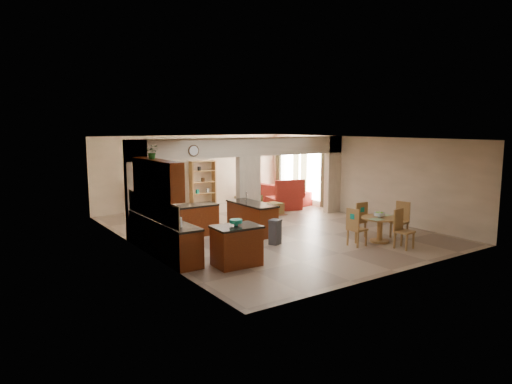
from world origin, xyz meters
TOP-DOWN VIEW (x-y plane):
  - floor at (0.00, 0.00)m, footprint 10.00×10.00m
  - ceiling at (0.00, 0.00)m, footprint 10.00×10.00m
  - wall_back at (0.00, 5.00)m, footprint 8.00×0.00m
  - wall_front at (0.00, -5.00)m, footprint 8.00×0.00m
  - wall_left at (-4.00, 0.00)m, footprint 0.00×10.00m
  - wall_right at (4.00, 0.00)m, footprint 0.00×10.00m
  - partition_left_pier at (-3.70, 1.00)m, footprint 0.60×0.25m
  - partition_center_pier at (0.00, 1.00)m, footprint 0.80×0.25m
  - partition_right_pier at (3.70, 1.00)m, footprint 0.60×0.25m
  - partition_header at (0.00, 1.00)m, footprint 8.00×0.25m
  - kitchen_counter at (-3.26, -0.25)m, footprint 2.52×3.29m
  - upper_cabinets at (-3.82, -0.80)m, footprint 0.35×2.40m
  - peninsula at (-0.60, -0.11)m, footprint 0.70×1.85m
  - wall_clock at (-2.00, 0.85)m, footprint 0.34×0.03m
  - rug at (1.20, 2.10)m, footprint 1.60×1.30m
  - fireplace at (-1.60, 4.83)m, footprint 1.60×0.35m
  - shelving_unit at (0.35, 4.82)m, footprint 1.00×0.32m
  - window_a at (3.97, 2.30)m, footprint 0.02×0.90m
  - window_b at (3.97, 4.00)m, footprint 0.02×0.90m
  - glazed_door at (3.97, 3.15)m, footprint 0.02×0.70m
  - drape_a_left at (3.93, 1.70)m, footprint 0.10×0.28m
  - drape_a_right at (3.93, 2.90)m, footprint 0.10×0.28m
  - drape_b_left at (3.93, 3.40)m, footprint 0.10×0.28m
  - drape_b_right at (3.93, 4.60)m, footprint 0.10×0.28m
  - ceiling_fan at (1.50, 3.00)m, footprint 1.00×1.00m
  - kitchen_island at (-2.66, -2.56)m, footprint 1.10×0.81m
  - teal_bowl at (-2.65, -2.53)m, footprint 0.30×0.30m
  - trash_can at (-0.82, -1.56)m, footprint 0.37×0.35m
  - dining_table at (1.70, -2.99)m, footprint 1.02×1.02m
  - fruit_bowl at (1.62, -3.02)m, footprint 0.30×0.30m
  - sofa at (3.30, 3.66)m, footprint 2.86×1.56m
  - chaise at (2.58, 2.45)m, footprint 1.36×1.21m
  - armchair at (0.93, 2.41)m, footprint 0.99×1.00m
  - ottoman at (1.63, 1.84)m, footprint 0.62×0.62m
  - plant at (-3.82, -0.56)m, footprint 0.37×0.35m
  - chair_north at (1.64, -2.27)m, footprint 0.45×0.45m
  - chair_east at (2.64, -2.94)m, footprint 0.50×0.50m
  - chair_south at (1.69, -3.72)m, footprint 0.47×0.47m
  - chair_west at (0.81, -2.92)m, footprint 0.45×0.45m

SIDE VIEW (x-z plane):
  - floor at x=0.00m, z-range 0.00..0.00m
  - rug at x=1.20m, z-range 0.00..0.01m
  - ottoman at x=1.63m, z-range 0.00..0.42m
  - chaise at x=2.58m, z-range 0.00..0.46m
  - trash_can at x=-0.82m, z-range 0.00..0.62m
  - armchair at x=0.93m, z-range 0.00..0.70m
  - sofa at x=3.30m, z-range 0.00..0.79m
  - peninsula at x=-0.60m, z-range 0.00..0.91m
  - kitchen_counter at x=-3.26m, z-range -0.27..1.20m
  - kitchen_island at x=-2.66m, z-range 0.00..0.93m
  - dining_table at x=1.70m, z-range 0.12..0.82m
  - chair_north at x=1.64m, z-range 0.04..1.07m
  - chair_east at x=2.64m, z-range 0.04..1.07m
  - chair_south at x=1.69m, z-range 0.04..1.07m
  - chair_west at x=0.81m, z-range 0.04..1.07m
  - fireplace at x=-1.60m, z-range 0.01..1.21m
  - fruit_bowl at x=1.62m, z-range 0.70..0.86m
  - shelving_unit at x=0.35m, z-range 0.00..1.80m
  - teal_bowl at x=-2.65m, z-range 0.93..1.06m
  - glazed_door at x=3.97m, z-range 0.00..2.10m
  - partition_center_pier at x=0.00m, z-range 0.00..2.20m
  - drape_a_left at x=3.93m, z-range 0.05..2.35m
  - drape_a_right at x=3.93m, z-range 0.05..2.35m
  - drape_b_left at x=3.93m, z-range 0.05..2.35m
  - drape_b_right at x=3.93m, z-range 0.05..2.35m
  - window_a at x=3.97m, z-range 0.25..2.15m
  - window_b at x=3.97m, z-range 0.25..2.15m
  - partition_left_pier at x=-3.70m, z-range 0.00..2.80m
  - partition_right_pier at x=3.70m, z-range 0.00..2.80m
  - wall_back at x=0.00m, z-range -2.60..5.40m
  - wall_front at x=0.00m, z-range -2.60..5.40m
  - wall_left at x=-4.00m, z-range -3.60..6.40m
  - wall_right at x=4.00m, z-range -3.60..6.40m
  - upper_cabinets at x=-3.82m, z-range 1.47..2.37m
  - wall_clock at x=-2.00m, z-range 2.28..2.62m
  - partition_header at x=0.00m, z-range 2.20..2.80m
  - plant at x=-3.82m, z-range 2.37..2.71m
  - ceiling_fan at x=1.50m, z-range 2.51..2.61m
  - ceiling at x=0.00m, z-range 2.80..2.80m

